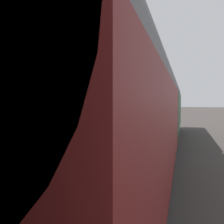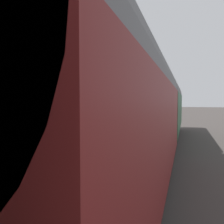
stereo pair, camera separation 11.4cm
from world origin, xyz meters
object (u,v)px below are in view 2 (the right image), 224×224
object	(u,v)px
train	(122,114)
planter_corner_building	(112,113)
planter_bench_right	(114,112)
bench_near_building	(131,112)
station_building	(31,102)
station_sign_board	(116,107)
tree_far_left	(53,77)
bench_by_lamp	(126,114)
lamp_post_platform	(122,89)

from	to	relation	value
train	planter_corner_building	bearing A→B (deg)	19.25
train	planter_bench_right	size ratio (longest dim) A/B	42.66
train	bench_near_building	bearing A→B (deg)	12.64
station_building	bench_near_building	world-z (taller)	station_building
station_sign_board	tree_far_left	xyz separation A→B (m)	(8.97, 10.89, 3.28)
station_building	tree_far_left	distance (m)	16.72
station_building	bench_near_building	distance (m)	12.85
bench_by_lamp	station_sign_board	world-z (taller)	station_sign_board
bench_by_lamp	planter_bench_right	world-z (taller)	bench_by_lamp
station_building	station_sign_board	distance (m)	6.08
station_building	lamp_post_platform	xyz separation A→B (m)	(7.40, -2.65, 0.95)
station_sign_board	tree_far_left	bearing A→B (deg)	50.53
planter_corner_building	station_sign_board	bearing A→B (deg)	-159.49
train	station_building	size ratio (longest dim) A/B	3.76
station_building	planter_bench_right	xyz separation A→B (m)	(13.88, 0.14, -1.23)
bench_by_lamp	lamp_post_platform	xyz separation A→B (m)	(-2.57, -0.35, 2.09)
station_building	train	bearing A→B (deg)	-120.08
train	station_sign_board	bearing A→B (deg)	18.21
train	bench_by_lamp	xyz separation A→B (m)	(13.24, 3.35, -0.84)
station_sign_board	planter_bench_right	bearing A→B (deg)	19.07
bench_by_lamp	planter_corner_building	distance (m)	3.23
station_building	lamp_post_platform	distance (m)	7.91
bench_near_building	tree_far_left	world-z (taller)	tree_far_left
planter_bench_right	lamp_post_platform	xyz separation A→B (m)	(-6.48, -2.78, 2.19)
bench_near_building	planter_corner_building	bearing A→B (deg)	96.84
train	tree_far_left	bearing A→B (deg)	37.94
bench_by_lamp	planter_corner_building	size ratio (longest dim) A/B	1.66
bench_by_lamp	tree_far_left	world-z (taller)	tree_far_left
station_building	planter_bench_right	bearing A→B (deg)	0.56
planter_bench_right	bench_near_building	bearing A→B (deg)	-119.36
tree_far_left	planter_bench_right	bearing A→B (deg)	-93.36
train	planter_bench_right	distance (m)	18.12
station_building	planter_corner_building	xyz separation A→B (m)	(12.40, -0.18, -1.19)
train	bench_by_lamp	distance (m)	13.69
planter_bench_right	station_building	bearing A→B (deg)	-179.44
planter_corner_building	station_sign_board	xyz separation A→B (m)	(-7.02, -2.63, 0.76)
bench_near_building	station_sign_board	bearing A→B (deg)	-174.34
station_building	tree_far_left	world-z (taller)	tree_far_left
train	station_sign_board	distance (m)	9.11
bench_by_lamp	tree_far_left	bearing A→B (deg)	67.16
planter_bench_right	station_sign_board	distance (m)	9.03
train	planter_bench_right	bearing A→B (deg)	18.64
station_sign_board	lamp_post_platform	bearing A→B (deg)	4.42
bench_by_lamp	lamp_post_platform	bearing A→B (deg)	-172.31
lamp_post_platform	planter_bench_right	bearing A→B (deg)	23.23
planter_corner_building	planter_bench_right	bearing A→B (deg)	11.90
station_building	bench_by_lamp	world-z (taller)	station_building
train	station_building	distance (m)	6.54
bench_near_building	planter_bench_right	xyz separation A→B (m)	(1.25, 2.22, -0.09)
station_building	station_sign_board	bearing A→B (deg)	-27.53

